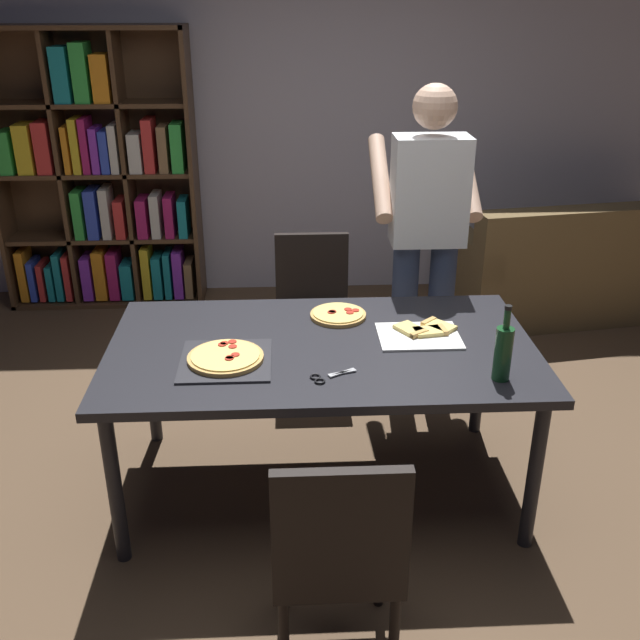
% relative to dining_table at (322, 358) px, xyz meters
% --- Properties ---
extents(ground_plane, '(12.00, 12.00, 0.00)m').
position_rel_dining_table_xyz_m(ground_plane, '(0.00, 0.00, -0.69)').
color(ground_plane, brown).
extents(back_wall, '(6.40, 0.10, 2.80)m').
position_rel_dining_table_xyz_m(back_wall, '(0.00, 2.60, 0.71)').
color(back_wall, '#BCB7C6').
rests_on(back_wall, ground_plane).
extents(dining_table, '(1.85, 1.04, 0.75)m').
position_rel_dining_table_xyz_m(dining_table, '(0.00, 0.00, 0.00)').
color(dining_table, '#232328').
rests_on(dining_table, ground_plane).
extents(chair_near_camera, '(0.42, 0.42, 0.90)m').
position_rel_dining_table_xyz_m(chair_near_camera, '(-0.00, -1.01, -0.17)').
color(chair_near_camera, black).
rests_on(chair_near_camera, ground_plane).
extents(chair_far_side, '(0.42, 0.42, 0.90)m').
position_rel_dining_table_xyz_m(chair_far_side, '(0.00, 1.01, -0.17)').
color(chair_far_side, black).
rests_on(chair_far_side, ground_plane).
extents(couch, '(1.81, 1.09, 0.85)m').
position_rel_dining_table_xyz_m(couch, '(1.91, 1.99, -0.38)').
color(couch, brown).
rests_on(couch, ground_plane).
extents(bookshelf, '(1.40, 0.35, 1.95)m').
position_rel_dining_table_xyz_m(bookshelf, '(-1.46, 2.37, 0.21)').
color(bookshelf, '#513823').
rests_on(bookshelf, ground_plane).
extents(person_serving_pizza, '(0.55, 0.54, 1.75)m').
position_rel_dining_table_xyz_m(person_serving_pizza, '(0.59, 0.78, 0.31)').
color(person_serving_pizza, '#38476B').
rests_on(person_serving_pizza, ground_plane).
extents(pepperoni_pizza_on_tray, '(0.38, 0.38, 0.04)m').
position_rel_dining_table_xyz_m(pepperoni_pizza_on_tray, '(-0.41, -0.14, 0.08)').
color(pepperoni_pizza_on_tray, '#2D2D33').
rests_on(pepperoni_pizza_on_tray, dining_table).
extents(pizza_slices_on_towel, '(0.36, 0.29, 0.03)m').
position_rel_dining_table_xyz_m(pizza_slices_on_towel, '(0.45, 0.07, 0.08)').
color(pizza_slices_on_towel, white).
rests_on(pizza_slices_on_towel, dining_table).
extents(wine_bottle, '(0.07, 0.07, 0.32)m').
position_rel_dining_table_xyz_m(wine_bottle, '(0.69, -0.34, 0.18)').
color(wine_bottle, '#194723').
rests_on(wine_bottle, dining_table).
extents(kitchen_scissors, '(0.20, 0.13, 0.01)m').
position_rel_dining_table_xyz_m(kitchen_scissors, '(0.00, -0.30, 0.07)').
color(kitchen_scissors, silver).
rests_on(kitchen_scissors, dining_table).
extents(second_pizza_plain, '(0.26, 0.26, 0.03)m').
position_rel_dining_table_xyz_m(second_pizza_plain, '(0.09, 0.29, 0.08)').
color(second_pizza_plain, tan).
rests_on(second_pizza_plain, dining_table).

